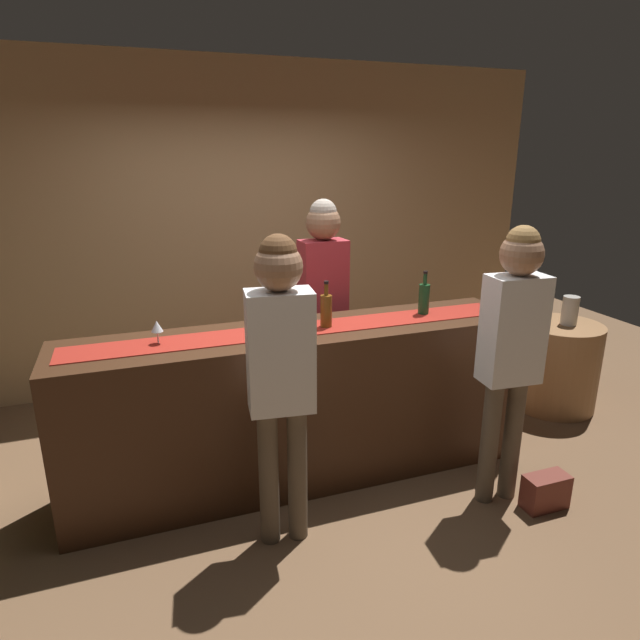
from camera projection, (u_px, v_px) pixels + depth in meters
ground_plane at (302, 474)px, 3.73m from camera, size 10.00×10.00×0.00m
back_wall at (238, 227)px, 5.00m from camera, size 6.00×0.12×2.90m
bar_counter at (301, 405)px, 3.57m from camera, size 2.99×0.60×1.04m
counter_runner_cloth at (300, 329)px, 3.41m from camera, size 2.84×0.28×0.01m
wine_bottle_green at (424, 298)px, 3.70m from camera, size 0.07×0.07×0.30m
wine_bottle_amber at (326, 310)px, 3.43m from camera, size 0.07×0.07×0.30m
wine_glass_near_customer at (157, 327)px, 3.12m from camera, size 0.07×0.07×0.14m
wine_glass_mid_counter at (275, 314)px, 3.37m from camera, size 0.07×0.07×0.14m
bartender at (323, 291)px, 4.03m from camera, size 0.35×0.25×1.80m
customer_sipping at (512, 338)px, 3.16m from camera, size 0.35×0.24×1.73m
customer_browsing at (281, 361)px, 2.80m from camera, size 0.36×0.24×1.74m
round_side_table at (557, 365)px, 4.63m from camera, size 0.68×0.68×0.74m
vase_on_side_table at (570, 311)px, 4.48m from camera, size 0.13×0.13×0.24m
handbag at (545, 491)px, 3.35m from camera, size 0.28×0.14×0.22m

